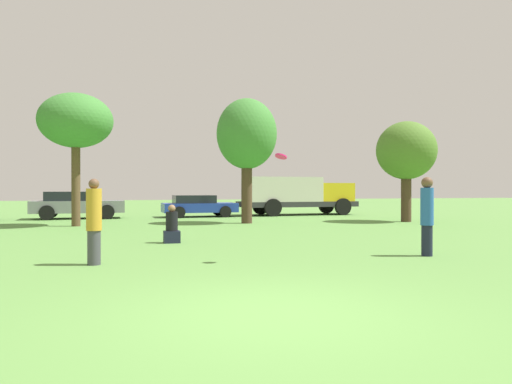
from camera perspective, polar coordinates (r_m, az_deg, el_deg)
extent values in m
plane|color=#5B8E42|center=(5.92, 1.78, -14.34)|extent=(120.00, 120.00, 0.00)
cylinder|color=#3F3F47|center=(10.00, -18.83, -6.33)|extent=(0.26, 0.26, 0.68)
cylinder|color=#BF8C26|center=(9.94, -18.84, -1.99)|extent=(0.30, 0.30, 0.83)
sphere|color=brown|center=(9.93, -18.84, 0.94)|extent=(0.21, 0.21, 0.21)
cylinder|color=#191E33|center=(11.37, 19.79, -5.50)|extent=(0.24, 0.24, 0.69)
cylinder|color=#2659A5|center=(11.32, 19.80, -1.64)|extent=(0.28, 0.28, 0.84)
sphere|color=brown|center=(11.32, 19.81, 1.07)|extent=(0.25, 0.25, 0.25)
cylinder|color=#F21E72|center=(9.70, 3.01, 4.28)|extent=(0.26, 0.25, 0.15)
cube|color=#191E33|center=(13.50, -10.05, -5.31)|extent=(0.44, 0.37, 0.33)
cylinder|color=black|center=(13.46, -10.05, -3.48)|extent=(0.33, 0.33, 0.53)
sphere|color=#8C6647|center=(13.44, -10.06, -1.95)|extent=(0.21, 0.21, 0.21)
cylinder|color=brown|center=(20.47, -20.77, 0.97)|extent=(0.34, 0.34, 3.45)
ellipsoid|color=#3D7F33|center=(20.65, -20.78, 8.00)|extent=(2.93, 2.93, 2.19)
cylinder|color=#473323|center=(20.79, -1.12, 0.63)|extent=(0.47, 0.47, 3.19)
ellipsoid|color=#3D7F33|center=(20.93, -1.12, 6.98)|extent=(2.64, 2.64, 3.08)
cylinder|color=#473323|center=(22.79, 17.54, -0.26)|extent=(0.46, 0.46, 2.52)
ellipsoid|color=#4C7528|center=(22.86, 17.55, 4.77)|extent=(2.71, 2.71, 2.65)
cube|color=slate|center=(25.65, -20.49, -1.65)|extent=(4.50, 1.93, 0.60)
cube|color=black|center=(25.66, -21.24, -0.47)|extent=(2.49, 1.65, 0.46)
cylinder|color=black|center=(26.52, -17.42, -2.11)|extent=(0.72, 0.24, 0.71)
cylinder|color=black|center=(24.73, -17.40, -2.29)|extent=(0.72, 0.24, 0.71)
cylinder|color=black|center=(26.66, -23.35, -2.12)|extent=(0.72, 0.24, 0.71)
cylinder|color=black|center=(24.88, -23.77, -2.29)|extent=(0.72, 0.24, 0.71)
cube|color=#1E389E|center=(25.76, -6.79, -1.86)|extent=(3.97, 1.87, 0.49)
cube|color=black|center=(25.69, -7.43, -0.85)|extent=(2.20, 1.60, 0.42)
cylinder|color=black|center=(26.87, -4.59, -2.18)|extent=(0.61, 0.24, 0.60)
cylinder|color=black|center=(25.17, -3.69, -2.36)|extent=(0.61, 0.24, 0.60)
cylinder|color=black|center=(26.43, -9.73, -2.23)|extent=(0.61, 0.24, 0.60)
cylinder|color=black|center=(24.70, -9.18, -2.41)|extent=(0.61, 0.24, 0.60)
cube|color=#2D2D33|center=(27.58, 4.95, -1.43)|extent=(6.86, 2.35, 0.30)
cube|color=gold|center=(28.45, 8.88, -0.01)|extent=(2.24, 2.10, 1.06)
cube|color=beige|center=(27.22, 3.10, 0.32)|extent=(4.28, 2.27, 1.39)
cylinder|color=black|center=(29.54, 8.43, -1.60)|extent=(0.97, 0.27, 0.97)
cylinder|color=black|center=(27.64, 10.37, -1.74)|extent=(0.97, 0.27, 0.97)
cylinder|color=black|center=(27.94, 0.57, -1.71)|extent=(0.97, 0.27, 0.97)
cylinder|color=black|center=(25.92, 2.04, -1.88)|extent=(0.97, 0.27, 0.97)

